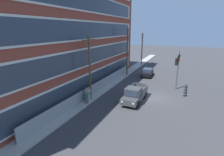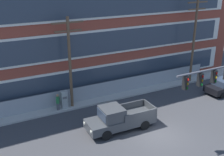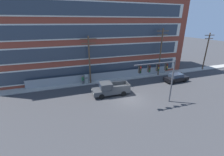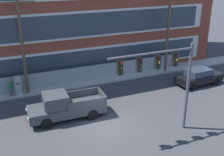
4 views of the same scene
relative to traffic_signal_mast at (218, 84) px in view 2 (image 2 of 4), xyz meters
The scene contains 10 objects.
ground_plane 5.83m from the traffic_signal_mast, 141.09° to the left, with size 160.00×160.00×0.00m, color #38383A.
sidewalk_building_side 11.60m from the traffic_signal_mast, 105.53° to the left, with size 80.00×1.97×0.16m, color #9E9B93.
brick_mill_building 17.82m from the traffic_signal_mast, 108.63° to the left, with size 38.72×10.66×17.84m.
chain_link_fence 11.98m from the traffic_signal_mast, 112.33° to the left, with size 26.89×0.06×1.63m.
traffic_signal_mast is the anchor object (origin of this frame).
pickup_truck_dark_grey 7.76m from the traffic_signal_mast, 138.98° to the left, with size 5.65×2.19×2.05m.
utility_pole_near_corner 12.23m from the traffic_signal_mast, 125.81° to the left, with size 2.78×0.26×8.32m.
utility_pole_midblock 11.93m from the traffic_signal_mast, 54.78° to the left, with size 2.61×0.26×9.32m.
electrical_cabinet 13.18m from the traffic_signal_mast, 128.61° to the left, with size 0.57×0.55×1.77m.
pedestrian_near_cabinet 13.42m from the traffic_signal_mast, 131.23° to the left, with size 0.40×0.47×1.69m.
Camera 2 is at (-11.89, -14.72, 11.77)m, focal length 45.00 mm.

